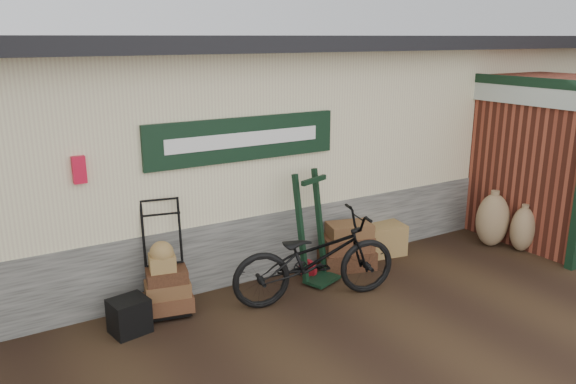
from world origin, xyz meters
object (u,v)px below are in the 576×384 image
object	(u,v)px
black_trunk	(129,316)
bicycle	(315,253)
suitcase_stack	(347,245)
porter_trolley	(164,256)
green_barrow	(313,228)
wicker_hamper	(379,239)

from	to	relation	value
black_trunk	bicycle	size ratio (longest dim) A/B	0.19
suitcase_stack	porter_trolley	bearing A→B (deg)	177.71
suitcase_stack	black_trunk	distance (m)	3.17
green_barrow	black_trunk	distance (m)	2.58
black_trunk	green_barrow	bearing A→B (deg)	2.48
wicker_hamper	bicycle	distance (m)	1.89
black_trunk	bicycle	world-z (taller)	bicycle
bicycle	wicker_hamper	bearing A→B (deg)	-53.13
green_barrow	bicycle	world-z (taller)	green_barrow
suitcase_stack	bicycle	xyz separation A→B (m)	(-0.94, -0.60, 0.28)
suitcase_stack	green_barrow	bearing A→B (deg)	-170.48
porter_trolley	suitcase_stack	world-z (taller)	porter_trolley
wicker_hamper	black_trunk	size ratio (longest dim) A/B	1.80
porter_trolley	black_trunk	world-z (taller)	porter_trolley
black_trunk	bicycle	distance (m)	2.29
green_barrow	black_trunk	bearing A→B (deg)	162.84
suitcase_stack	wicker_hamper	xyz separation A→B (m)	(0.74, 0.16, -0.10)
suitcase_stack	black_trunk	bearing A→B (deg)	-176.06
wicker_hamper	black_trunk	bearing A→B (deg)	-174.42
green_barrow	porter_trolley	bearing A→B (deg)	154.19
porter_trolley	suitcase_stack	distance (m)	2.65
porter_trolley	green_barrow	xyz separation A→B (m)	(1.97, -0.21, 0.06)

